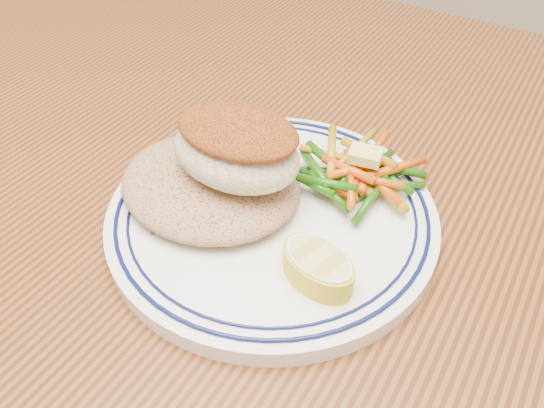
{
  "coord_description": "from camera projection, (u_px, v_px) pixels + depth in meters",
  "views": [
    {
      "loc": [
        0.12,
        -0.27,
        1.05
      ],
      "look_at": [
        -0.03,
        -0.02,
        0.77
      ],
      "focal_mm": 35.0,
      "sensor_mm": 36.0,
      "label": 1
    }
  ],
  "objects": [
    {
      "name": "dining_table",
      "position": [
        314.0,
        299.0,
        0.49
      ],
      "size": [
        1.5,
        0.9,
        0.75
      ],
      "color": "#48230E",
      "rests_on": "ground"
    },
    {
      "name": "plate",
      "position": [
        272.0,
        214.0,
        0.42
      ],
      "size": [
        0.26,
        0.26,
        0.02
      ],
      "color": "white",
      "rests_on": "dining_table"
    },
    {
      "name": "rice_pilaf",
      "position": [
        210.0,
        180.0,
        0.42
      ],
      "size": [
        0.15,
        0.13,
        0.03
      ],
      "primitive_type": "ellipsoid",
      "color": "#916D48",
      "rests_on": "plate"
    },
    {
      "name": "fish_fillet",
      "position": [
        236.0,
        147.0,
        0.39
      ],
      "size": [
        0.1,
        0.07,
        0.05
      ],
      "color": "beige",
      "rests_on": "rice_pilaf"
    },
    {
      "name": "vegetable_pile",
      "position": [
        357.0,
        173.0,
        0.42
      ],
      "size": [
        0.11,
        0.1,
        0.03
      ],
      "color": "#CC530A",
      "rests_on": "plate"
    },
    {
      "name": "butter_pat",
      "position": [
        365.0,
        155.0,
        0.41
      ],
      "size": [
        0.03,
        0.02,
        0.01
      ],
      "primitive_type": "cube",
      "rotation": [
        0.0,
        0.0,
        0.2
      ],
      "color": "#E2D86E",
      "rests_on": "vegetable_pile"
    },
    {
      "name": "lemon_wedge",
      "position": [
        318.0,
        266.0,
        0.35
      ],
      "size": [
        0.06,
        0.06,
        0.02
      ],
      "color": "yellow",
      "rests_on": "plate"
    }
  ]
}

